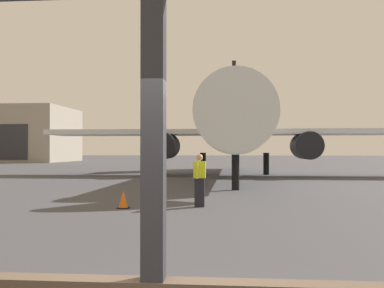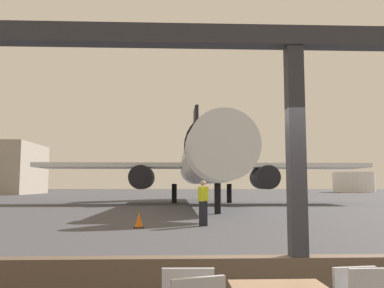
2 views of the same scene
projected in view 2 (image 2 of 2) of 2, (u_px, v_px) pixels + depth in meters
name	position (u px, v px, depth m)	size (l,w,h in m)	color
ground_plane	(189.00, 199.00, 44.54)	(220.00, 220.00, 0.00)	#424247
window_frame	(297.00, 216.00, 4.89)	(8.73, 0.24, 3.52)	brown
airplane	(204.00, 162.00, 33.45)	(27.51, 29.41, 10.28)	silver
ground_crew_worker	(203.00, 202.00, 15.80)	(0.40, 0.55, 1.74)	black
traffic_cone	(139.00, 220.00, 15.05)	(0.36, 0.36, 0.57)	orange
fuel_storage_tank	(354.00, 182.00, 86.72)	(8.51, 8.51, 4.21)	white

